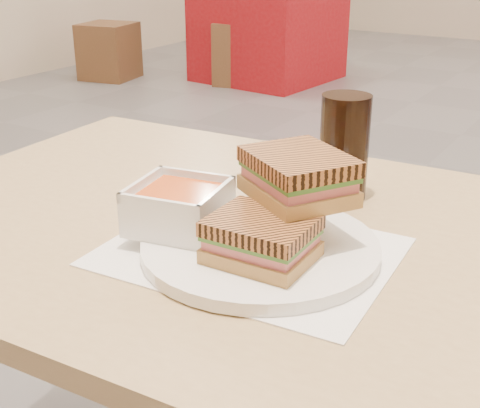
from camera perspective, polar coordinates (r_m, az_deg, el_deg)
The scene contains 10 objects.
main_table at distance 0.90m, azimuth 5.44°, elevation -9.48°, with size 1.24×0.77×0.75m.
tray_liner at distance 0.81m, azimuth 0.85°, elevation -4.15°, with size 0.36×0.29×0.00m.
plate at distance 0.80m, azimuth 1.76°, elevation -3.78°, with size 0.29×0.29×0.02m.
soup_bowl at distance 0.82m, azimuth -5.31°, elevation -0.40°, with size 0.13×0.13×0.06m.
panini_lower at distance 0.74m, azimuth 1.88°, elevation -3.05°, with size 0.12×0.10×0.05m.
panini_upper at distance 0.78m, azimuth 5.07°, elevation 2.44°, with size 0.16×0.15×0.06m.
cola_glass at distance 0.96m, azimuth 9.00°, elevation 4.89°, with size 0.07×0.07×0.15m.
bg_table_0 at distance 5.36m, azimuth 2.49°, elevation 15.06°, with size 1.00×1.00×0.82m.
bg_chair_0l at distance 5.51m, azimuth -11.28°, elevation 12.85°, with size 0.45×0.45×0.43m.
bg_chair_0r at distance 5.21m, azimuth 0.52°, elevation 12.94°, with size 0.51×0.51×0.47m.
Camera 1 is at (0.39, -2.60, 1.11)m, focal length 49.27 mm.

